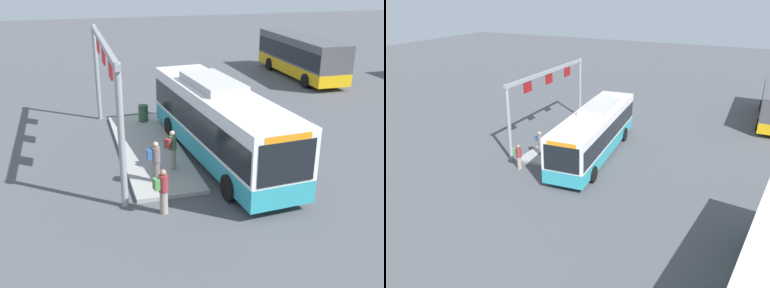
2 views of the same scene
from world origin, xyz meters
The scene contains 9 objects.
ground_plane centered at (0.00, 0.00, 0.00)m, with size 120.00×120.00×0.00m, color #4C4F54.
platform_curb centered at (-1.75, -2.81, 0.08)m, with size 10.00×2.80×0.16m, color #9E9E99.
bus_main centered at (-0.01, 0.00, 1.81)m, with size 11.32×3.45×3.46m.
bus_background_right centered at (-13.55, 11.14, 1.78)m, with size 10.07×2.71×3.10m.
person_boarding centered at (4.16, -3.42, 0.89)m, with size 0.40×0.57×1.67m.
person_waiting_near centered at (1.94, -3.24, 1.05)m, with size 0.35×0.53×1.67m.
person_waiting_mid centered at (0.91, -2.34, 1.05)m, with size 0.55×0.60×1.67m.
platform_sign_gantry centered at (-1.90, -4.63, 3.83)m, with size 10.81×0.24×5.20m.
trash_bin centered at (-5.57, -2.42, 0.61)m, with size 0.52×0.52×0.90m, color #2D5133.
Camera 1 is at (17.93, -6.19, 8.10)m, focal length 42.79 mm.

